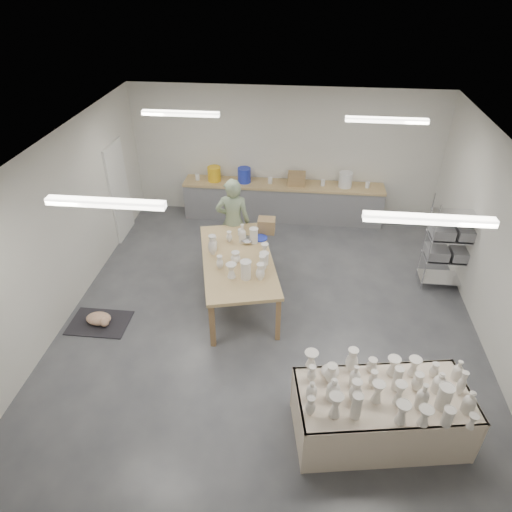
# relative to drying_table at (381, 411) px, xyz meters

# --- Properties ---
(room) EXTENTS (8.00, 8.02, 3.00)m
(room) POSITION_rel_drying_table_xyz_m (-1.71, 2.15, 1.62)
(room) COLOR #424449
(room) RESTS_ON ground
(back_counter) EXTENTS (4.60, 0.60, 1.24)m
(back_counter) POSITION_rel_drying_table_xyz_m (-1.61, 5.75, 0.05)
(back_counter) COLOR #AB8453
(back_counter) RESTS_ON ground
(wire_shelf) EXTENTS (0.88, 0.48, 1.80)m
(wire_shelf) POSITION_rel_drying_table_xyz_m (1.60, 3.47, 0.48)
(wire_shelf) COLOR silver
(wire_shelf) RESTS_ON ground
(drying_table) EXTENTS (2.32, 1.40, 1.14)m
(drying_table) POSITION_rel_drying_table_xyz_m (0.00, 0.00, 0.00)
(drying_table) COLOR olive
(drying_table) RESTS_ON ground
(work_table) EXTENTS (1.74, 2.61, 1.27)m
(work_table) POSITION_rel_drying_table_xyz_m (-2.15, 2.66, 0.46)
(work_table) COLOR #AB8453
(work_table) RESTS_ON ground
(rug) EXTENTS (1.00, 0.70, 0.02)m
(rug) POSITION_rel_drying_table_xyz_m (-4.50, 1.67, -0.43)
(rug) COLOR black
(rug) RESTS_ON ground
(cat) EXTENTS (0.51, 0.44, 0.19)m
(cat) POSITION_rel_drying_table_xyz_m (-4.48, 1.66, -0.33)
(cat) COLOR white
(cat) RESTS_ON rug
(potter) EXTENTS (0.71, 0.50, 1.84)m
(potter) POSITION_rel_drying_table_xyz_m (-2.47, 3.81, 0.48)
(potter) COLOR gray
(potter) RESTS_ON ground
(red_stool) EXTENTS (0.38, 0.38, 0.28)m
(red_stool) POSITION_rel_drying_table_xyz_m (-2.47, 4.08, -0.19)
(red_stool) COLOR #A51A17
(red_stool) RESTS_ON ground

